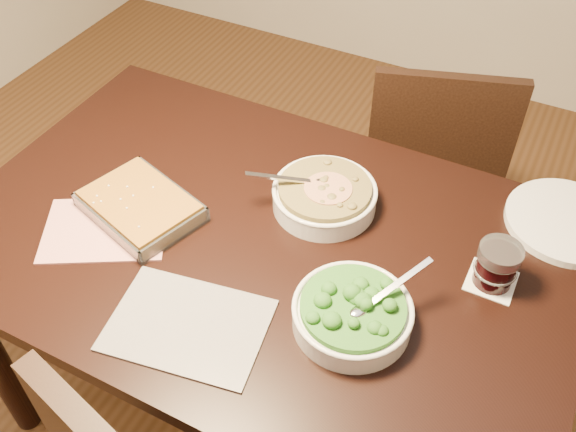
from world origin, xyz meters
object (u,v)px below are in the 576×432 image
object	(u,v)px
dinner_plate	(567,221)
chair_far	(431,162)
table	(263,266)
baking_dish	(140,207)
wine_tumbler	(497,264)
broccoli_bowl	(352,313)
stew_bowl	(324,195)

from	to	relation	value
dinner_plate	chair_far	bearing A→B (deg)	135.94
table	baking_dish	bearing A→B (deg)	-168.20
wine_tumbler	dinner_plate	bearing A→B (deg)	65.83
chair_far	broccoli_bowl	bearing A→B (deg)	76.85
table	baking_dish	size ratio (longest dim) A/B	4.52
baking_dish	wine_tumbler	distance (m)	0.79
stew_bowl	wine_tumbler	xyz separation A→B (m)	(0.41, -0.05, 0.02)
dinner_plate	table	bearing A→B (deg)	-149.54
wine_tumbler	chair_far	world-z (taller)	chair_far
stew_bowl	broccoli_bowl	xyz separation A→B (m)	(0.19, -0.28, -0.00)
stew_bowl	wine_tumbler	bearing A→B (deg)	-6.82
wine_tumbler	baking_dish	bearing A→B (deg)	-167.73
table	chair_far	world-z (taller)	chair_far
stew_bowl	baking_dish	size ratio (longest dim) A/B	0.80
wine_tumbler	dinner_plate	size ratio (longest dim) A/B	0.36
baking_dish	dinner_plate	bearing A→B (deg)	42.52
table	dinner_plate	bearing A→B (deg)	30.46
table	chair_far	size ratio (longest dim) A/B	1.61
dinner_plate	chair_far	world-z (taller)	chair_far
stew_bowl	dinner_plate	xyz separation A→B (m)	(0.52, 0.19, -0.02)
broccoli_bowl	baking_dish	bearing A→B (deg)	173.57
stew_bowl	wine_tumbler	distance (m)	0.41
dinner_plate	chair_far	size ratio (longest dim) A/B	0.32
broccoli_bowl	chair_far	size ratio (longest dim) A/B	0.29
baking_dish	dinner_plate	world-z (taller)	baking_dish
stew_bowl	baking_dish	xyz separation A→B (m)	(-0.37, -0.22, -0.01)
table	wine_tumbler	xyz separation A→B (m)	(0.49, 0.11, 0.15)
broccoli_bowl	stew_bowl	bearing A→B (deg)	123.96
broccoli_bowl	dinner_plate	distance (m)	0.58
stew_bowl	baking_dish	world-z (taller)	stew_bowl
table	dinner_plate	xyz separation A→B (m)	(0.60, 0.35, 0.10)
baking_dish	table	bearing A→B (deg)	29.33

